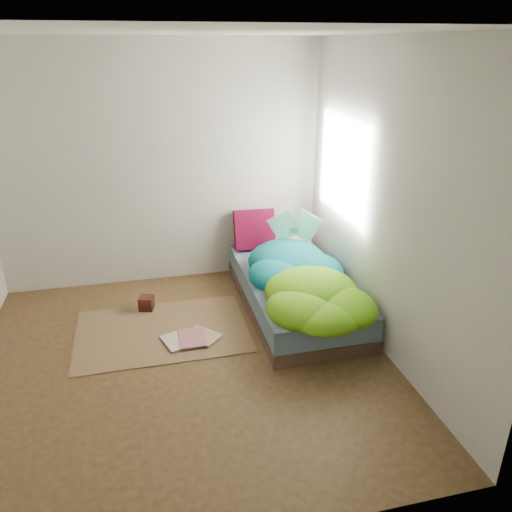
{
  "coord_description": "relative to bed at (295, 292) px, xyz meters",
  "views": [
    {
      "loc": [
        -0.23,
        -3.62,
        2.54
      ],
      "look_at": [
        0.82,
        0.75,
        0.6
      ],
      "focal_mm": 35.0,
      "sensor_mm": 36.0,
      "label": 1
    }
  ],
  "objects": [
    {
      "name": "floor_book_a",
      "position": [
        -1.36,
        -0.44,
        -0.15
      ],
      "size": [
        0.3,
        0.35,
        0.02
      ],
      "primitive_type": "imported",
      "rotation": [
        0.0,
        0.0,
        0.31
      ],
      "color": "silver",
      "rests_on": "rug"
    },
    {
      "name": "room_walls",
      "position": [
        -1.21,
        -0.71,
        1.46
      ],
      "size": [
        3.54,
        3.54,
        2.62
      ],
      "color": "#B6B5AD",
      "rests_on": "ground"
    },
    {
      "name": "bed",
      "position": [
        0.0,
        0.0,
        0.0
      ],
      "size": [
        1.0,
        2.0,
        0.34
      ],
      "color": "#32231B",
      "rests_on": "ground"
    },
    {
      "name": "duvet",
      "position": [
        0.0,
        -0.22,
        0.34
      ],
      "size": [
        0.96,
        1.84,
        0.34
      ],
      "primitive_type": null,
      "color": "#075172",
      "rests_on": "bed"
    },
    {
      "name": "rug",
      "position": [
        -1.37,
        -0.17,
        -0.16
      ],
      "size": [
        1.6,
        1.1,
        0.01
      ],
      "primitive_type": "cube",
      "color": "brown",
      "rests_on": "ground"
    },
    {
      "name": "floor_book_c",
      "position": [
        -1.1,
        -0.46,
        -0.14
      ],
      "size": [
        0.4,
        0.4,
        0.02
      ],
      "primitive_type": "imported",
      "rotation": [
        0.0,
        0.0,
        0.76
      ],
      "color": "tan",
      "rests_on": "rug"
    },
    {
      "name": "floor_book_b",
      "position": [
        -1.24,
        -0.39,
        -0.14
      ],
      "size": [
        0.26,
        0.34,
        0.03
      ],
      "primitive_type": "imported",
      "rotation": [
        0.0,
        0.0,
        -0.03
      ],
      "color": "#D47A7F",
      "rests_on": "rug"
    },
    {
      "name": "pillow_floral",
      "position": [
        0.15,
        0.82,
        0.23
      ],
      "size": [
        0.54,
        0.35,
        0.12
      ],
      "primitive_type": "cube",
      "rotation": [
        0.0,
        0.0,
        -0.06
      ],
      "color": "beige",
      "rests_on": "bed"
    },
    {
      "name": "open_book",
      "position": [
        0.13,
        0.46,
        0.65
      ],
      "size": [
        0.47,
        0.2,
        0.28
      ],
      "primitive_type": null,
      "rotation": [
        0.0,
        0.0,
        -0.23
      ],
      "color": "green",
      "rests_on": "duvet"
    },
    {
      "name": "wooden_box",
      "position": [
        -1.5,
        0.29,
        -0.09
      ],
      "size": [
        0.17,
        0.17,
        0.14
      ],
      "primitive_type": "cube",
      "rotation": [
        0.0,
        0.0,
        -0.28
      ],
      "color": "#35170C",
      "rests_on": "rug"
    },
    {
      "name": "pillow_magenta",
      "position": [
        -0.22,
        0.87,
        0.4
      ],
      "size": [
        0.46,
        0.16,
        0.45
      ],
      "primitive_type": "cube",
      "rotation": [
        0.0,
        0.0,
        -0.05
      ],
      "color": "#4C052E",
      "rests_on": "bed"
    },
    {
      "name": "ground",
      "position": [
        -1.22,
        -0.72,
        -0.17
      ],
      "size": [
        3.5,
        3.5,
        0.0
      ],
      "primitive_type": "cube",
      "color": "#432C19",
      "rests_on": "ground"
    }
  ]
}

